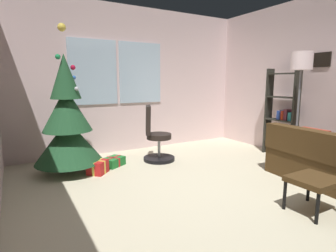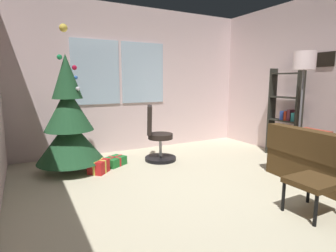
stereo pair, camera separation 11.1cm
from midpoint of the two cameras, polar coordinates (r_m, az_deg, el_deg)
name	(u,v)px [view 1 (the left image)]	position (r m, az deg, el deg)	size (l,w,h in m)	color
ground_plane	(227,201)	(3.54, 11.30, -15.17)	(4.80, 5.60, 0.10)	beige
wall_back_with_windows	(133,80)	(5.67, -7.87, 9.58)	(4.80, 0.12, 2.87)	beige
footstool	(314,182)	(3.35, 27.43, -10.40)	(0.49, 0.43, 0.39)	#422D16
holiday_tree	(68,124)	(4.46, -20.99, 0.35)	(1.03, 1.03, 2.24)	#4C331E
gift_box_red	(98,167)	(4.39, -15.24, -8.31)	(0.37, 0.37, 0.21)	red
gift_box_green	(113,162)	(4.71, -12.04, -7.34)	(0.43, 0.40, 0.15)	#1E722D
office_chair	(156,140)	(4.85, -3.22, -2.89)	(0.58, 0.56, 0.99)	black
bookshelf	(281,118)	(5.53, 22.15, 1.60)	(0.18, 0.64, 1.65)	#272620
floor_lamp	(301,71)	(4.84, 25.52, 10.36)	(0.33, 0.33, 1.87)	slate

